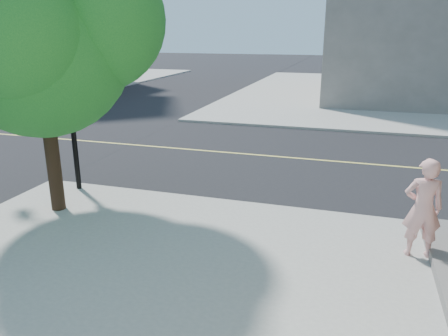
% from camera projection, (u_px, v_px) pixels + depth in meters
% --- Properties ---
extents(ground, '(140.00, 140.00, 0.00)m').
position_uv_depth(ground, '(83.00, 187.00, 11.85)').
color(ground, black).
rests_on(ground, ground).
extents(road_ew, '(140.00, 9.00, 0.01)m').
position_uv_depth(road_ew, '(155.00, 147.00, 15.95)').
color(road_ew, black).
rests_on(road_ew, ground).
extents(man_on_phone, '(0.72, 0.51, 1.85)m').
position_uv_depth(man_on_phone, '(423.00, 208.00, 7.75)').
color(man_on_phone, '#E5A39F').
rests_on(man_on_phone, sidewalk_se).
extents(street_tree, '(4.77, 4.33, 6.33)m').
position_uv_depth(street_tree, '(41.00, 23.00, 8.88)').
color(street_tree, black).
rests_on(street_tree, sidewalk_se).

